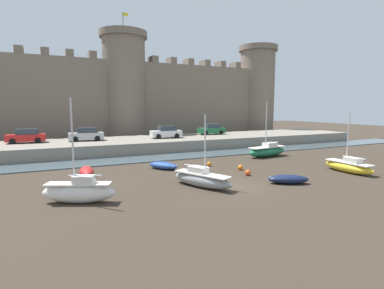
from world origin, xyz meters
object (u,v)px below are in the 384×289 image
at_px(mooring_buoy_near_channel, 248,173).
at_px(mooring_buoy_mid_mud, 240,167).
at_px(rowboat_midflat_left, 288,179).
at_px(car_quay_centre_west, 166,132).
at_px(rowboat_near_channel_left, 163,165).
at_px(rowboat_foreground_right, 87,172).
at_px(car_quay_centre_east, 86,134).
at_px(car_quay_west, 26,136).
at_px(sailboat_midflat_centre, 202,179).
at_px(sailboat_near_channel_right, 267,151).
at_px(car_quay_east, 212,129).
at_px(sailboat_midflat_right, 349,166).
at_px(sailboat_foreground_left, 79,191).
at_px(mooring_buoy_near_shore, 209,164).

xyz_separation_m(mooring_buoy_near_channel, mooring_buoy_mid_mud, (0.72, 2.07, -0.01)).
bearing_deg(rowboat_midflat_left, car_quay_centre_west, 93.50).
bearing_deg(rowboat_near_channel_left, rowboat_foreground_right, -179.24).
height_order(rowboat_near_channel_left, car_quay_centre_east, car_quay_centre_east).
bearing_deg(car_quay_centre_east, rowboat_foreground_right, -96.39).
bearing_deg(car_quay_west, rowboat_foreground_right, -71.13).
relative_size(sailboat_midflat_centre, car_quay_centre_east, 1.20).
height_order(sailboat_near_channel_right, car_quay_centre_west, sailboat_near_channel_right).
bearing_deg(rowboat_midflat_left, rowboat_near_channel_left, 126.20).
distance_m(car_quay_centre_east, car_quay_centre_west, 10.17).
relative_size(mooring_buoy_mid_mud, car_quay_centre_east, 0.11).
xyz_separation_m(mooring_buoy_mid_mud, car_quay_east, (7.27, 18.27, 1.97)).
distance_m(sailboat_near_channel_right, car_quay_west, 27.83).
distance_m(rowboat_midflat_left, mooring_buoy_near_channel, 3.57).
bearing_deg(sailboat_midflat_right, rowboat_foreground_right, 158.40).
xyz_separation_m(car_quay_west, car_quay_east, (24.86, 0.44, 0.00)).
distance_m(sailboat_midflat_centre, rowboat_near_channel_left, 6.90).
bearing_deg(car_quay_west, car_quay_east, 1.02).
distance_m(sailboat_foreground_left, car_quay_east, 30.39).
distance_m(rowboat_foreground_right, car_quay_centre_west, 17.48).
relative_size(mooring_buoy_near_channel, car_quay_east, 0.11).
height_order(sailboat_foreground_left, mooring_buoy_mid_mud, sailboat_foreground_left).
relative_size(sailboat_midflat_centre, sailboat_foreground_left, 0.83).
height_order(sailboat_foreground_left, rowboat_foreground_right, sailboat_foreground_left).
xyz_separation_m(sailboat_midflat_right, sailboat_midflat_centre, (-13.46, 1.25, 0.03)).
bearing_deg(mooring_buoy_near_channel, mooring_buoy_near_shore, 101.25).
relative_size(sailboat_midflat_right, car_quay_west, 1.21).
bearing_deg(car_quay_west, sailboat_midflat_right, -41.79).
height_order(mooring_buoy_near_channel, car_quay_west, car_quay_west).
height_order(rowboat_midflat_left, car_quay_west, car_quay_west).
xyz_separation_m(rowboat_foreground_right, car_quay_west, (-4.99, 14.59, 1.80)).
xyz_separation_m(car_quay_centre_west, car_quay_east, (8.19, 2.16, 0.00)).
distance_m(sailboat_near_channel_right, mooring_buoy_near_shore, 8.88).
height_order(car_quay_centre_east, car_quay_centre_west, same).
bearing_deg(sailboat_near_channel_right, mooring_buoy_mid_mud, -145.38).
height_order(mooring_buoy_near_channel, mooring_buoy_mid_mud, mooring_buoy_near_channel).
xyz_separation_m(sailboat_midflat_right, car_quay_east, (-0.48, 23.09, 1.66)).
bearing_deg(rowboat_near_channel_left, mooring_buoy_mid_mud, -28.83).
height_order(rowboat_near_channel_left, car_quay_east, car_quay_east).
distance_m(mooring_buoy_mid_mud, car_quay_centre_west, 16.26).
relative_size(mooring_buoy_mid_mud, car_quay_centre_west, 0.11).
distance_m(mooring_buoy_near_channel, car_quay_centre_east, 21.95).
xyz_separation_m(sailboat_foreground_left, car_quay_centre_east, (2.72, 20.81, 1.52)).
height_order(sailboat_midflat_centre, rowboat_near_channel_left, sailboat_midflat_centre).
bearing_deg(mooring_buoy_near_channel, car_quay_centre_west, 90.64).
height_order(rowboat_midflat_left, mooring_buoy_mid_mud, rowboat_midflat_left).
height_order(sailboat_foreground_left, mooring_buoy_near_shore, sailboat_foreground_left).
distance_m(sailboat_foreground_left, mooring_buoy_near_channel, 13.14).
bearing_deg(mooring_buoy_near_shore, rowboat_foreground_right, 177.28).
bearing_deg(mooring_buoy_near_channel, car_quay_east, 68.56).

